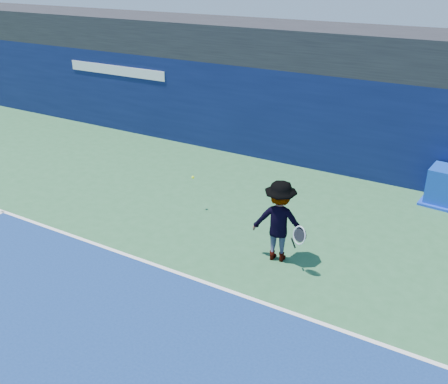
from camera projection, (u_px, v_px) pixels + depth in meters
The scene contains 7 objects.
ground at pixel (46, 347), 8.59m from camera, with size 80.00×80.00×0.00m, color #2B6038.
baseline at pixel (153, 264), 10.94m from camera, with size 24.00×0.10×0.01m, color white.
stadium_band at pixel (309, 45), 16.08m from camera, with size 36.00×3.00×1.20m, color black.
back_wall_assembly at pixel (293, 116), 16.18m from camera, with size 36.00×1.03×3.00m.
equipment_cart at pixel (445, 187), 13.54m from camera, with size 1.16×1.16×1.03m.
tennis_player at pixel (279, 221), 10.80m from camera, with size 1.42×0.93×1.87m.
tennis_ball at pixel (193, 177), 13.03m from camera, with size 0.08×0.08×0.08m.
Camera 1 is at (6.04, -4.19, 6.04)m, focal length 40.00 mm.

